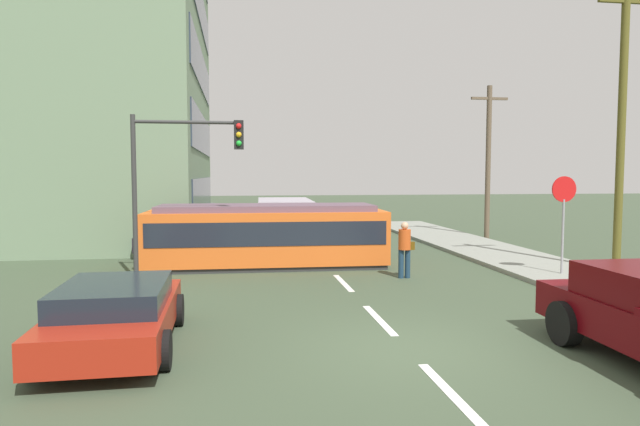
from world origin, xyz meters
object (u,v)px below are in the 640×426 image
object	(u,v)px
parked_sedan_near	(116,314)
traffic_light_mast	(180,164)
stop_sign	(564,204)
parked_sedan_furthest	(201,213)
utility_pole_near	(621,124)
streetcar_tram	(267,234)
city_bus	(285,216)
parked_sedan_far	(187,222)
parked_sedan_mid	(167,236)
utility_pole_mid	(488,159)
pedestrian_crossing	(405,246)

from	to	relation	value
parked_sedan_near	traffic_light_mast	size ratio (longest dim) A/B	0.92
stop_sign	parked_sedan_furthest	bearing A→B (deg)	119.54
traffic_light_mast	utility_pole_near	distance (m)	13.31
parked_sedan_furthest	stop_sign	xyz separation A→B (m)	(11.80, -20.82, 1.57)
streetcar_tram	city_bus	distance (m)	8.25
stop_sign	traffic_light_mast	world-z (taller)	traffic_light_mast
parked_sedan_far	parked_sedan_furthest	world-z (taller)	same
parked_sedan_mid	utility_pole_mid	bearing A→B (deg)	9.75
parked_sedan_mid	traffic_light_mast	size ratio (longest dim) A/B	0.87
pedestrian_crossing	utility_pole_near	xyz separation A→B (m)	(6.69, -0.29, 3.67)
streetcar_tram	stop_sign	world-z (taller)	stop_sign
utility_pole_near	utility_pole_mid	bearing A→B (deg)	88.66
parked_sedan_far	city_bus	bearing A→B (deg)	-26.80
city_bus	utility_pole_near	size ratio (longest dim) A/B	0.61
streetcar_tram	utility_pole_mid	world-z (taller)	utility_pole_mid
pedestrian_crossing	parked_sedan_furthest	distance (m)	21.38
parked_sedan_far	parked_sedan_furthest	size ratio (longest dim) A/B	0.93
streetcar_tram	parked_sedan_far	xyz separation A→B (m)	(-3.53, 10.58, -0.45)
pedestrian_crossing	stop_sign	world-z (taller)	stop_sign
parked_sedan_far	pedestrian_crossing	bearing A→B (deg)	-60.70
city_bus	parked_sedan_furthest	world-z (taller)	city_bus
parked_sedan_far	parked_sedan_near	bearing A→B (deg)	-88.71
parked_sedan_far	parked_sedan_furthest	xyz separation A→B (m)	(0.28, 6.85, 0.00)
city_bus	parked_sedan_far	bearing A→B (deg)	153.20
parked_sedan_near	parked_sedan_mid	distance (m)	12.34
city_bus	utility_pole_mid	bearing A→B (deg)	-10.01
city_bus	utility_pole_mid	distance (m)	10.09
parked_sedan_near	utility_pole_mid	xyz separation A→B (m)	(13.95, 14.82, 3.17)
city_bus	parked_sedan_near	world-z (taller)	city_bus
traffic_light_mast	utility_pole_mid	bearing A→B (deg)	31.94
parked_sedan_far	parked_sedan_mid	bearing A→B (deg)	-91.67
parked_sedan_near	traffic_light_mast	xyz separation A→B (m)	(0.51, 6.45, 2.76)
traffic_light_mast	utility_pole_mid	size ratio (longest dim) A/B	0.66
traffic_light_mast	parked_sedan_far	bearing A→B (deg)	94.31
parked_sedan_mid	utility_pole_mid	xyz separation A→B (m)	(14.57, 2.50, 3.17)
utility_pole_near	pedestrian_crossing	bearing A→B (deg)	177.49
parked_sedan_near	stop_sign	size ratio (longest dim) A/B	1.53
streetcar_tram	parked_sedan_near	bearing A→B (deg)	-110.35
stop_sign	parked_sedan_near	bearing A→B (deg)	-156.91
city_bus	parked_sedan_near	size ratio (longest dim) A/B	1.24
parked_sedan_near	parked_sedan_mid	xyz separation A→B (m)	(-0.62, 12.32, -0.00)
parked_sedan_mid	traffic_light_mast	xyz separation A→B (m)	(1.13, -5.87, 2.76)
streetcar_tram	parked_sedan_mid	bearing A→B (deg)	133.20
utility_pole_near	streetcar_tram	bearing A→B (deg)	164.23
parked_sedan_far	parked_sedan_furthest	distance (m)	6.85
parked_sedan_far	traffic_light_mast	bearing A→B (deg)	-85.69
parked_sedan_mid	stop_sign	size ratio (longest dim) A/B	1.44
utility_pole_mid	stop_sign	bearing A→B (deg)	-103.10
parked_sedan_far	utility_pole_near	bearing A→B (deg)	-43.82
parked_sedan_near	parked_sedan_far	distance (m)	18.95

